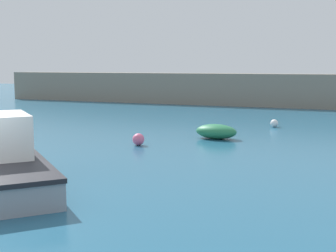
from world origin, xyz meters
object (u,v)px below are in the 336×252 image
object	(u,v)px
dinghy_near_pier	(216,131)
mooring_buoy_white	(274,123)
mooring_buoy_pink	(138,139)
cabin_cruiser_white	(3,162)

from	to	relation	value
dinghy_near_pier	mooring_buoy_white	distance (m)	5.51
dinghy_near_pier	mooring_buoy_pink	size ratio (longest dim) A/B	3.96
dinghy_near_pier	mooring_buoy_white	bearing A→B (deg)	75.22
cabin_cruiser_white	mooring_buoy_pink	world-z (taller)	cabin_cruiser_white
dinghy_near_pier	mooring_buoy_pink	distance (m)	3.94
cabin_cruiser_white	mooring_buoy_pink	xyz separation A→B (m)	(0.48, 7.59, -0.44)
dinghy_near_pier	mooring_buoy_pink	xyz separation A→B (m)	(-2.55, -3.01, -0.08)
cabin_cruiser_white	dinghy_near_pier	bearing A→B (deg)	115.60
cabin_cruiser_white	mooring_buoy_white	bearing A→B (deg)	114.70
dinghy_near_pier	cabin_cruiser_white	xyz separation A→B (m)	(-3.02, -10.60, 0.35)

